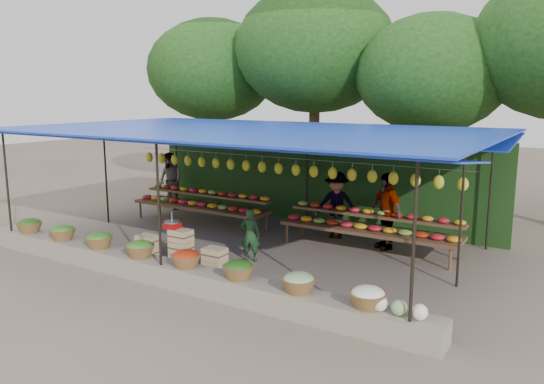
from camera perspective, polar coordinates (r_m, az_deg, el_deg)
The scene contains 16 objects.
ground at distance 12.62m, azimuth -2.61°, elevation -6.05°, with size 60.00×60.00×0.00m, color brown.
stone_curb at distance 10.52m, azimuth -11.24°, elevation -8.52°, with size 10.60×0.55×0.40m, color gray.
stall_canopy at distance 12.19m, azimuth -2.53°, elevation 6.17°, with size 10.80×6.60×2.82m.
produce_baskets at distance 10.48m, azimuth -11.71°, elevation -6.53°, with size 8.98×0.58×0.34m.
netting_backdrop at distance 14.98m, azimuth 4.20°, elevation 1.47°, with size 10.60×0.06×2.50m, color #224B1B.
tree_row at distance 17.30m, azimuth 10.57°, elevation 14.00°, with size 16.51×5.50×7.12m.
fruit_table_left at distance 14.98m, azimuth -7.56°, elevation -1.09°, with size 4.21×0.95×0.93m.
fruit_table_right at distance 12.48m, azimuth 10.51°, elevation -3.52°, with size 4.21×0.95×0.93m.
crate_counter at distance 11.52m, azimuth -9.85°, elevation -6.22°, with size 2.36×0.35×0.77m.
weighing_scale at distance 11.51m, azimuth -10.69°, elevation -3.45°, with size 0.34×0.34×0.36m.
vendor_seated at distance 11.53m, azimuth -2.35°, elevation -4.64°, with size 0.42×0.28×1.16m, color #1B3C1E.
customer_left at distance 16.95m, azimuth -10.88°, elevation 1.16°, with size 0.87×0.68×1.80m, color slate.
customer_mid at distance 13.39m, azimuth 6.94°, elevation -1.42°, with size 1.09×0.63×1.69m, color slate.
customer_right at distance 12.66m, azimuth 12.19°, elevation -2.00°, with size 1.06×0.44×1.81m, color slate.
blue_crate_front at distance 13.94m, azimuth -23.35°, elevation -4.76°, with size 0.44×0.32×0.27m, color navy.
blue_crate_back at distance 14.89m, azimuth -24.74°, elevation -3.77°, with size 0.57×0.41×0.34m, color navy.
Camera 1 is at (6.88, -9.95, 3.59)m, focal length 35.00 mm.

